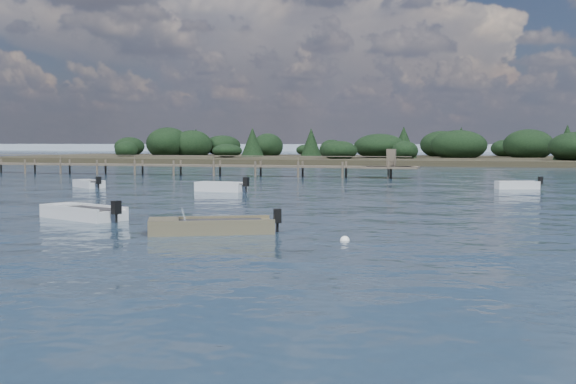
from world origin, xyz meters
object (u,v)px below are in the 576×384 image
(jetty, at_px, (139,165))
(dinghy_mid_grey, at_px, (83,215))
(dinghy_mid_white_a, at_px, (211,229))
(tender_far_white, at_px, (221,189))
(tender_far_grey_b, at_px, (517,187))
(tender_far_grey, at_px, (89,185))

(jetty, bearing_deg, dinghy_mid_grey, -65.91)
(dinghy_mid_white_a, xyz_separation_m, tender_far_white, (-7.60, 20.93, 0.03))
(tender_far_white, distance_m, jetty, 27.02)
(tender_far_grey_b, bearing_deg, dinghy_mid_grey, -126.23)
(tender_far_white, bearing_deg, dinghy_mid_white_a, -70.04)
(tender_far_grey, relative_size, jetty, 0.05)
(tender_far_grey, xyz_separation_m, dinghy_mid_white_a, (18.45, -22.24, -0.01))
(tender_far_grey, relative_size, tender_far_grey_b, 0.97)
(dinghy_mid_white_a, relative_size, dinghy_mid_grey, 1.06)
(tender_far_grey_b, bearing_deg, dinghy_mid_white_a, -112.15)
(tender_far_grey_b, distance_m, dinghy_mid_grey, 32.24)
(tender_far_white, distance_m, dinghy_mid_grey, 17.85)
(tender_far_grey_b, relative_size, jetty, 0.05)
(tender_far_white, bearing_deg, jetty, 128.95)
(tender_far_grey, bearing_deg, dinghy_mid_grey, -59.60)
(tender_far_white, xyz_separation_m, dinghy_mid_grey, (0.39, -17.85, -0.02))
(dinghy_mid_grey, height_order, jetty, jetty)
(tender_far_grey_b, bearing_deg, tender_far_grey, -167.25)
(tender_far_white, height_order, jetty, jetty)
(dinghy_mid_grey, bearing_deg, jetty, 114.09)
(tender_far_grey_b, distance_m, jetty, 38.63)
(dinghy_mid_grey, xyz_separation_m, jetty, (-17.37, 38.85, 0.83))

